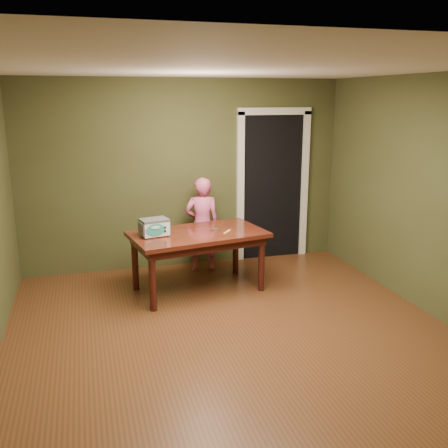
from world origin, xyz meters
TOP-DOWN VIEW (x-y plane):
  - floor at (0.00, 0.00)m, footprint 5.00×5.00m
  - room_shell at (0.00, 0.00)m, footprint 4.52×5.02m
  - doorway at (1.30, 2.78)m, footprint 1.10×0.66m
  - dining_table at (-0.07, 1.45)m, footprint 1.73×1.16m
  - toy_oven at (-0.59, 1.43)m, footprint 0.37×0.29m
  - baking_pan at (0.16, 1.48)m, footprint 0.10×0.10m
  - spatula at (0.28, 1.36)m, footprint 0.13×0.16m
  - child at (0.16, 2.16)m, footprint 0.52×0.38m

SIDE VIEW (x-z plane):
  - floor at x=0.00m, z-range 0.00..0.00m
  - dining_table at x=-0.07m, z-range 0.28..1.03m
  - child at x=0.16m, z-range 0.00..1.31m
  - spatula at x=0.28m, z-range 0.75..0.76m
  - baking_pan at x=0.16m, z-range 0.75..0.77m
  - toy_oven at x=-0.59m, z-range 0.76..0.97m
  - doorway at x=1.30m, z-range -0.07..2.18m
  - room_shell at x=0.00m, z-range 0.40..3.01m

